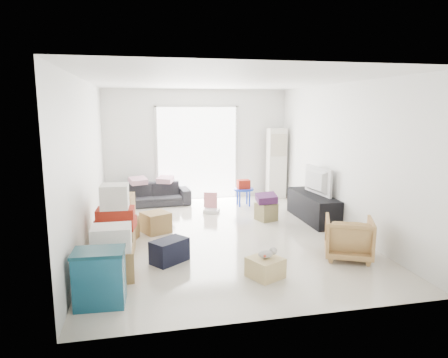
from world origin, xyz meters
TOP-DOWN VIEW (x-y plane):
  - room_shell at (0.00, 0.00)m, footprint 4.98×6.48m
  - sliding_door at (0.00, 2.98)m, footprint 2.10×0.04m
  - ac_tower at (1.95, 2.65)m, footprint 0.45×0.30m
  - tv_console at (2.00, 0.54)m, footprint 0.48×1.61m
  - television at (2.00, 0.54)m, footprint 0.64×1.00m
  - sofa at (-1.14, 2.50)m, footprint 1.77×0.62m
  - pillow_left at (-1.46, 2.47)m, footprint 0.49×0.44m
  - pillow_right at (-0.83, 2.52)m, footprint 0.40×0.37m
  - armchair at (1.64, -1.52)m, footprint 0.88×0.86m
  - storage_bins at (-1.90, -2.27)m, footprint 0.60×0.43m
  - box_stack_a at (-1.80, -1.58)m, footprint 0.56×0.47m
  - box_stack_b at (-1.80, -0.57)m, footprint 0.64×0.57m
  - box_stack_c at (-1.77, 0.06)m, footprint 0.64×0.59m
  - loose_box at (-1.16, 0.37)m, footprint 0.59×0.59m
  - duffel_bag at (-1.02, -1.13)m, footprint 0.62×0.58m
  - ottoman at (1.07, 0.71)m, footprint 0.45×0.45m
  - blanket at (1.07, 0.71)m, footprint 0.43×0.43m
  - kids_table at (0.93, 2.00)m, footprint 0.47×0.47m
  - toy_walker at (0.09, 1.57)m, footprint 0.40×0.39m
  - wood_crate at (0.20, -1.93)m, footprint 0.54×0.54m
  - plush_bunny at (0.23, -1.93)m, footprint 0.27×0.16m

SIDE VIEW (x-z plane):
  - toy_walker at x=0.09m, z-range -0.09..0.33m
  - wood_crate at x=0.20m, z-range 0.00..0.27m
  - duffel_bag at x=-1.02m, z-range 0.00..0.34m
  - ottoman at x=1.07m, z-range 0.00..0.35m
  - loose_box at x=-1.16m, z-range 0.00..0.37m
  - tv_console at x=2.00m, z-range 0.00..0.54m
  - plush_bunny at x=0.23m, z-range 0.26..0.40m
  - storage_bins at x=-1.90m, z-range 0.00..0.66m
  - sofa at x=-1.14m, z-range 0.00..0.68m
  - box_stack_a at x=-1.80m, z-range -0.02..0.71m
  - armchair at x=1.64m, z-range 0.00..0.70m
  - box_stack_c at x=-1.77m, z-range -0.01..0.79m
  - blanket at x=1.07m, z-range 0.35..0.49m
  - kids_table at x=0.93m, z-range 0.13..0.73m
  - box_stack_b at x=-1.80m, z-range -0.07..1.02m
  - television at x=2.00m, z-range 0.54..0.66m
  - pillow_right at x=-0.83m, z-range 0.68..0.79m
  - pillow_left at x=-1.46m, z-range 0.68..0.81m
  - ac_tower at x=1.95m, z-range 0.00..1.75m
  - sliding_door at x=0.00m, z-range 0.08..2.41m
  - room_shell at x=0.00m, z-range -0.24..2.94m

